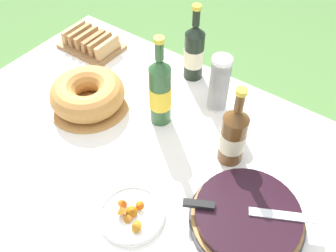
{
  "coord_description": "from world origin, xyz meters",
  "views": [
    {
      "loc": [
        0.48,
        -0.55,
        1.71
      ],
      "look_at": [
        -0.02,
        0.15,
        0.78
      ],
      "focal_mm": 40.0,
      "sensor_mm": 36.0,
      "label": 1
    }
  ],
  "objects_px": {
    "cup_stack": "(219,84)",
    "cider_bottle_amber": "(233,135)",
    "cider_bottle_green": "(160,92)",
    "bread_board": "(91,43)",
    "bundt_cake": "(88,94)",
    "juice_bottle_red": "(194,52)",
    "berry_tart": "(247,217)",
    "snack_plate_left": "(131,214)",
    "serving_knife": "(238,209)"
  },
  "relations": [
    {
      "from": "serving_knife",
      "to": "cup_stack",
      "type": "bearing_deg",
      "value": 99.79
    },
    {
      "from": "berry_tart",
      "to": "snack_plate_left",
      "type": "bearing_deg",
      "value": -147.24
    },
    {
      "from": "cider_bottle_green",
      "to": "bundt_cake",
      "type": "bearing_deg",
      "value": -160.05
    },
    {
      "from": "berry_tart",
      "to": "bread_board",
      "type": "xyz_separation_m",
      "value": [
        -0.96,
        0.36,
        0.0
      ]
    },
    {
      "from": "cider_bottle_amber",
      "to": "snack_plate_left",
      "type": "height_order",
      "value": "cider_bottle_amber"
    },
    {
      "from": "cider_bottle_amber",
      "to": "juice_bottle_red",
      "type": "distance_m",
      "value": 0.44
    },
    {
      "from": "serving_knife",
      "to": "bundt_cake",
      "type": "relative_size",
      "value": 1.12
    },
    {
      "from": "cup_stack",
      "to": "cider_bottle_amber",
      "type": "height_order",
      "value": "cider_bottle_amber"
    },
    {
      "from": "bundt_cake",
      "to": "juice_bottle_red",
      "type": "height_order",
      "value": "juice_bottle_red"
    },
    {
      "from": "cup_stack",
      "to": "bread_board",
      "type": "xyz_separation_m",
      "value": [
        -0.64,
        -0.0,
        -0.09
      ]
    },
    {
      "from": "bundt_cake",
      "to": "juice_bottle_red",
      "type": "relative_size",
      "value": 0.97
    },
    {
      "from": "cider_bottle_amber",
      "to": "bread_board",
      "type": "distance_m",
      "value": 0.82
    },
    {
      "from": "cider_bottle_amber",
      "to": "snack_plate_left",
      "type": "bearing_deg",
      "value": -108.78
    },
    {
      "from": "cider_bottle_green",
      "to": "bread_board",
      "type": "bearing_deg",
      "value": 161.31
    },
    {
      "from": "berry_tart",
      "to": "snack_plate_left",
      "type": "relative_size",
      "value": 1.69
    },
    {
      "from": "berry_tart",
      "to": "cider_bottle_amber",
      "type": "xyz_separation_m",
      "value": [
        -0.16,
        0.18,
        0.08
      ]
    },
    {
      "from": "cup_stack",
      "to": "cider_bottle_amber",
      "type": "distance_m",
      "value": 0.24
    },
    {
      "from": "cider_bottle_green",
      "to": "snack_plate_left",
      "type": "distance_m",
      "value": 0.42
    },
    {
      "from": "juice_bottle_red",
      "to": "bread_board",
      "type": "relative_size",
      "value": 1.21
    },
    {
      "from": "cider_bottle_green",
      "to": "cider_bottle_amber",
      "type": "bearing_deg",
      "value": -1.55
    },
    {
      "from": "serving_knife",
      "to": "berry_tart",
      "type": "bearing_deg",
      "value": -0.0
    },
    {
      "from": "cup_stack",
      "to": "juice_bottle_red",
      "type": "height_order",
      "value": "juice_bottle_red"
    },
    {
      "from": "berry_tart",
      "to": "bundt_cake",
      "type": "relative_size",
      "value": 1.09
    },
    {
      "from": "bread_board",
      "to": "cup_stack",
      "type": "bearing_deg",
      "value": 0.01
    },
    {
      "from": "cider_bottle_amber",
      "to": "juice_bottle_red",
      "type": "bearing_deg",
      "value": 139.47
    },
    {
      "from": "bundt_cake",
      "to": "juice_bottle_red",
      "type": "bearing_deg",
      "value": 58.99
    },
    {
      "from": "berry_tart",
      "to": "bundt_cake",
      "type": "bearing_deg",
      "value": 172.61
    },
    {
      "from": "bundt_cake",
      "to": "berry_tart",
      "type": "bearing_deg",
      "value": -7.39
    },
    {
      "from": "cider_bottle_green",
      "to": "serving_knife",
      "type": "bearing_deg",
      "value": -25.63
    },
    {
      "from": "bread_board",
      "to": "cider_bottle_green",
      "type": "bearing_deg",
      "value": -18.69
    },
    {
      "from": "serving_knife",
      "to": "bread_board",
      "type": "relative_size",
      "value": 1.32
    },
    {
      "from": "serving_knife",
      "to": "cider_bottle_amber",
      "type": "xyz_separation_m",
      "value": [
        -0.13,
        0.19,
        0.05
      ]
    },
    {
      "from": "serving_knife",
      "to": "snack_plate_left",
      "type": "bearing_deg",
      "value": -174.58
    },
    {
      "from": "berry_tart",
      "to": "bread_board",
      "type": "relative_size",
      "value": 1.28
    },
    {
      "from": "cider_bottle_amber",
      "to": "juice_bottle_red",
      "type": "height_order",
      "value": "juice_bottle_red"
    },
    {
      "from": "juice_bottle_red",
      "to": "snack_plate_left",
      "type": "relative_size",
      "value": 1.61
    },
    {
      "from": "serving_knife",
      "to": "cider_bottle_amber",
      "type": "height_order",
      "value": "cider_bottle_amber"
    },
    {
      "from": "berry_tart",
      "to": "cider_bottle_green",
      "type": "height_order",
      "value": "cider_bottle_green"
    },
    {
      "from": "berry_tart",
      "to": "snack_plate_left",
      "type": "height_order",
      "value": "berry_tart"
    },
    {
      "from": "cider_bottle_green",
      "to": "bread_board",
      "type": "distance_m",
      "value": 0.55
    },
    {
      "from": "berry_tart",
      "to": "cider_bottle_green",
      "type": "relative_size",
      "value": 0.95
    },
    {
      "from": "snack_plate_left",
      "to": "berry_tart",
      "type": "bearing_deg",
      "value": 32.76
    },
    {
      "from": "bread_board",
      "to": "snack_plate_left",
      "type": "bearing_deg",
      "value": -38.6
    },
    {
      "from": "snack_plate_left",
      "to": "bundt_cake",
      "type": "bearing_deg",
      "value": 147.8
    },
    {
      "from": "snack_plate_left",
      "to": "juice_bottle_red",
      "type": "bearing_deg",
      "value": 107.98
    },
    {
      "from": "serving_knife",
      "to": "cider_bottle_green",
      "type": "height_order",
      "value": "cider_bottle_green"
    },
    {
      "from": "juice_bottle_red",
      "to": "bread_board",
      "type": "xyz_separation_m",
      "value": [
        -0.47,
        -0.1,
        -0.09
      ]
    },
    {
      "from": "berry_tart",
      "to": "bread_board",
      "type": "distance_m",
      "value": 1.02
    },
    {
      "from": "serving_knife",
      "to": "cider_bottle_green",
      "type": "distance_m",
      "value": 0.47
    },
    {
      "from": "berry_tart",
      "to": "cider_bottle_green",
      "type": "xyz_separation_m",
      "value": [
        -0.45,
        0.19,
        0.11
      ]
    }
  ]
}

